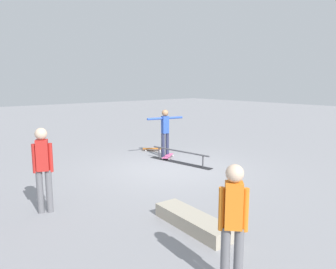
{
  "coord_description": "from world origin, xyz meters",
  "views": [
    {
      "loc": [
        -7.37,
        6.19,
        2.65
      ],
      "look_at": [
        0.35,
        -0.2,
        1.0
      ],
      "focal_mm": 34.54,
      "sensor_mm": 36.0,
      "label": 1
    }
  ],
  "objects_px": {
    "skateboard_main": "(168,156)",
    "grind_rail": "(180,157)",
    "loose_skateboard_orange": "(153,149)",
    "skater_main": "(165,130)",
    "bystander_orange_shirt": "(233,220)",
    "bystander_red_shirt": "(43,165)",
    "skate_ledge": "(193,221)"
  },
  "relations": [
    {
      "from": "skateboard_main",
      "to": "grind_rail",
      "type": "bearing_deg",
      "value": -134.37
    },
    {
      "from": "skateboard_main",
      "to": "loose_skateboard_orange",
      "type": "height_order",
      "value": "same"
    },
    {
      "from": "grind_rail",
      "to": "skateboard_main",
      "type": "height_order",
      "value": "grind_rail"
    },
    {
      "from": "skater_main",
      "to": "bystander_orange_shirt",
      "type": "relative_size",
      "value": 1.01
    },
    {
      "from": "skateboard_main",
      "to": "bystander_red_shirt",
      "type": "xyz_separation_m",
      "value": [
        -2.05,
        4.95,
        0.92
      ]
    },
    {
      "from": "bystander_orange_shirt",
      "to": "bystander_red_shirt",
      "type": "distance_m",
      "value": 4.14
    },
    {
      "from": "skater_main",
      "to": "skateboard_main",
      "type": "xyz_separation_m",
      "value": [
        -0.23,
        0.07,
        -0.9
      ]
    },
    {
      "from": "bystander_orange_shirt",
      "to": "loose_skateboard_orange",
      "type": "distance_m",
      "value": 8.61
    },
    {
      "from": "bystander_orange_shirt",
      "to": "grind_rail",
      "type": "bearing_deg",
      "value": -79.13
    },
    {
      "from": "skater_main",
      "to": "skateboard_main",
      "type": "bearing_deg",
      "value": 86.8
    },
    {
      "from": "skateboard_main",
      "to": "loose_skateboard_orange",
      "type": "relative_size",
      "value": 1.03
    },
    {
      "from": "skateboard_main",
      "to": "skater_main",
      "type": "bearing_deg",
      "value": 38.85
    },
    {
      "from": "grind_rail",
      "to": "skateboard_main",
      "type": "bearing_deg",
      "value": -18.56
    },
    {
      "from": "bystander_orange_shirt",
      "to": "bystander_red_shirt",
      "type": "bearing_deg",
      "value": -29.55
    },
    {
      "from": "skate_ledge",
      "to": "bystander_red_shirt",
      "type": "xyz_separation_m",
      "value": [
        2.44,
        1.83,
        0.86
      ]
    },
    {
      "from": "grind_rail",
      "to": "loose_skateboard_orange",
      "type": "xyz_separation_m",
      "value": [
        2.09,
        -0.48,
        -0.11
      ]
    },
    {
      "from": "skate_ledge",
      "to": "loose_skateboard_orange",
      "type": "distance_m",
      "value": 6.77
    },
    {
      "from": "bystander_red_shirt",
      "to": "loose_skateboard_orange",
      "type": "xyz_separation_m",
      "value": [
        3.37,
        -5.3,
        -0.92
      ]
    },
    {
      "from": "skateboard_main",
      "to": "bystander_red_shirt",
      "type": "bearing_deg",
      "value": 167.52
    },
    {
      "from": "skateboard_main",
      "to": "bystander_orange_shirt",
      "type": "xyz_separation_m",
      "value": [
        -6.08,
        3.96,
        0.86
      ]
    },
    {
      "from": "loose_skateboard_orange",
      "to": "skater_main",
      "type": "bearing_deg",
      "value": 114.01
    },
    {
      "from": "skate_ledge",
      "to": "skater_main",
      "type": "xyz_separation_m",
      "value": [
        4.72,
        -3.19,
        0.85
      ]
    },
    {
      "from": "skater_main",
      "to": "bystander_red_shirt",
      "type": "relative_size",
      "value": 0.96
    },
    {
      "from": "bystander_orange_shirt",
      "to": "loose_skateboard_orange",
      "type": "bearing_deg",
      "value": -73.54
    },
    {
      "from": "skateboard_main",
      "to": "loose_skateboard_orange",
      "type": "bearing_deg",
      "value": 40.06
    },
    {
      "from": "bystander_red_shirt",
      "to": "skate_ledge",
      "type": "bearing_deg",
      "value": 151.47
    },
    {
      "from": "skate_ledge",
      "to": "skater_main",
      "type": "bearing_deg",
      "value": -34.03
    },
    {
      "from": "skater_main",
      "to": "loose_skateboard_orange",
      "type": "xyz_separation_m",
      "value": [
        1.09,
        -0.29,
        -0.9
      ]
    },
    {
      "from": "grind_rail",
      "to": "skater_main",
      "type": "height_order",
      "value": "skater_main"
    },
    {
      "from": "skate_ledge",
      "to": "skateboard_main",
      "type": "distance_m",
      "value": 5.47
    },
    {
      "from": "skater_main",
      "to": "bystander_red_shirt",
      "type": "height_order",
      "value": "bystander_red_shirt"
    },
    {
      "from": "skater_main",
      "to": "loose_skateboard_orange",
      "type": "distance_m",
      "value": 1.44
    }
  ]
}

